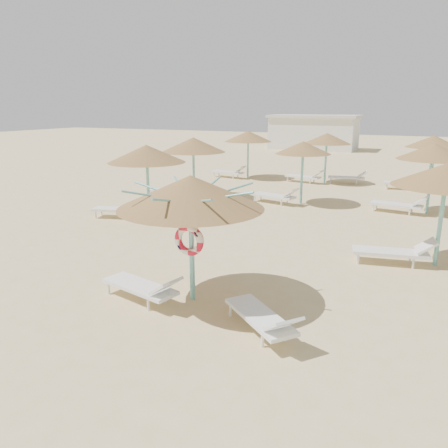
% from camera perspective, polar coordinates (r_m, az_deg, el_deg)
% --- Properties ---
extents(ground, '(120.00, 120.00, 0.00)m').
position_cam_1_polar(ground, '(9.75, -4.49, -9.35)').
color(ground, '#D3B781').
rests_on(ground, ground).
extents(main_palapa, '(3.01, 3.01, 2.70)m').
position_cam_1_polar(main_palapa, '(8.87, -4.39, 4.11)').
color(main_palapa, '#6AB8B8').
rests_on(main_palapa, ground).
extents(lounger_main_a, '(2.03, 1.02, 0.71)m').
position_cam_1_polar(lounger_main_a, '(9.49, -10.44, -8.04)').
color(lounger_main_a, white).
rests_on(lounger_main_a, ground).
extents(lounger_main_b, '(1.83, 1.65, 0.69)m').
position_cam_1_polar(lounger_main_b, '(8.12, 5.14, -12.07)').
color(lounger_main_b, white).
rests_on(lounger_main_b, ground).
extents(palapa_field, '(13.35, 14.23, 2.72)m').
position_cam_1_polar(palapa_field, '(19.22, 10.12, 9.77)').
color(palapa_field, '#6AB8B8').
rests_on(palapa_field, ground).
extents(service_hut, '(8.40, 4.40, 3.25)m').
position_cam_1_polar(service_hut, '(44.01, 11.65, 11.69)').
color(service_hut, silver).
rests_on(service_hut, ground).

